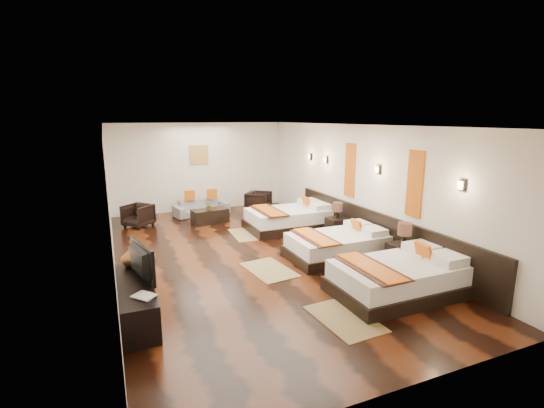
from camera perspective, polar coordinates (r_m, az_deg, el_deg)
name	(u,v)px	position (r m, az deg, el deg)	size (l,w,h in m)	color
floor	(250,255)	(8.67, -3.25, -7.43)	(5.50, 9.50, 0.01)	black
ceiling	(248,125)	(8.16, -3.50, 11.39)	(5.50, 9.50, 0.01)	white
back_wall	(199,167)	(12.82, -10.59, 5.33)	(5.50, 0.01, 2.80)	silver
left_wall	(109,203)	(7.84, -22.65, 0.09)	(0.01, 9.50, 2.80)	silver
right_wall	(357,184)	(9.57, 12.34, 2.86)	(0.01, 9.50, 2.80)	silver
headboard_panel	(375,231)	(9.13, 14.75, -3.85)	(0.08, 6.60, 0.90)	black
bed_near	(399,277)	(7.11, 18.06, -10.15)	(2.22, 1.40, 0.85)	black
bed_mid	(338,245)	(8.55, 9.60, -5.97)	(2.08, 1.31, 0.79)	black
bed_far	(290,218)	(10.55, 2.62, -2.12)	(2.24, 1.41, 0.85)	black
nightstand_a	(403,254)	(8.10, 18.55, -6.98)	(0.50, 0.50, 0.98)	black
nightstand_b	(337,225)	(9.91, 9.46, -3.10)	(0.46, 0.46, 0.90)	black
jute_mat_near	(344,319)	(6.20, 10.53, -16.12)	(0.75, 1.20, 0.01)	olive
jute_mat_mid	(269,270)	(7.85, -0.44, -9.57)	(0.75, 1.20, 0.01)	olive
jute_mat_far	(247,234)	(10.15, -3.64, -4.42)	(0.75, 1.20, 0.01)	olive
tv_console	(136,301)	(6.35, -19.20, -13.21)	(0.50, 1.80, 0.55)	black
tv	(136,262)	(6.29, -19.22, -7.98)	(0.96, 0.13, 0.55)	black
book	(138,300)	(5.69, -18.96, -13.05)	(0.23, 0.30, 0.03)	black
figurine	(131,257)	(6.90, -19.94, -7.24)	(0.31, 0.31, 0.33)	brown
sofa	(201,207)	(12.30, -10.25, -0.43)	(1.68, 0.66, 0.49)	gray
armchair_left	(138,215)	(11.40, -18.97, -1.60)	(0.67, 0.69, 0.63)	black
armchair_right	(259,202)	(12.42, -1.96, 0.30)	(0.71, 0.73, 0.66)	black
coffee_table	(210,216)	(11.32, -9.05, -1.75)	(1.00, 0.50, 0.40)	black
table_plant	(209,205)	(11.20, -9.20, -0.21)	(0.22, 0.19, 0.25)	#2A591D
orange_panel_a	(415,184)	(8.06, 20.12, 2.78)	(0.04, 0.40, 1.30)	#D86014
orange_panel_b	(350,170)	(9.76, 11.31, 4.87)	(0.04, 0.40, 1.30)	#D86014
sconce_near	(462,185)	(7.26, 25.95, 2.49)	(0.07, 0.12, 0.18)	black
sconce_mid	(378,169)	(8.84, 15.23, 4.89)	(0.07, 0.12, 0.18)	black
sconce_far	(326,160)	(10.65, 7.90, 6.43)	(0.07, 0.12, 0.18)	black
sconce_lounge	(310,157)	(11.42, 5.57, 6.89)	(0.07, 0.12, 0.18)	black
gold_artwork	(199,155)	(12.76, -10.64, 7.10)	(0.60, 0.04, 0.60)	#AD873F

